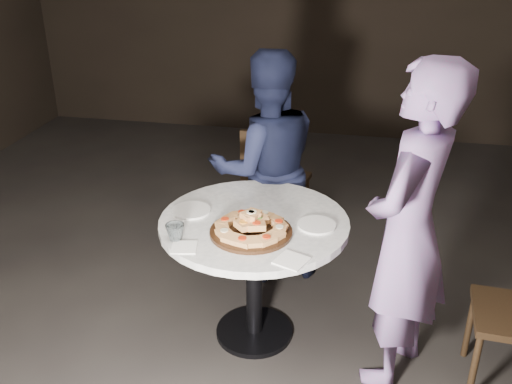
% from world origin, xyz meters
% --- Properties ---
extents(floor, '(7.00, 7.00, 0.00)m').
position_xyz_m(floor, '(0.00, 0.00, 0.00)').
color(floor, black).
rests_on(floor, ground).
extents(table, '(1.26, 1.26, 0.72)m').
position_xyz_m(table, '(0.03, 0.12, 0.58)').
color(table, black).
rests_on(table, ground).
extents(serving_board, '(0.50, 0.50, 0.02)m').
position_xyz_m(serving_board, '(0.04, -0.02, 0.73)').
color(serving_board, black).
rests_on(serving_board, table).
extents(focaccia_pile, '(0.36, 0.36, 0.09)m').
position_xyz_m(focaccia_pile, '(0.04, -0.02, 0.76)').
color(focaccia_pile, '#C4874B').
rests_on(focaccia_pile, serving_board).
extents(plate_left, '(0.23, 0.23, 0.01)m').
position_xyz_m(plate_left, '(-0.31, 0.14, 0.72)').
color(plate_left, white).
rests_on(plate_left, table).
extents(plate_right, '(0.22, 0.22, 0.01)m').
position_xyz_m(plate_right, '(0.34, 0.11, 0.72)').
color(plate_right, white).
rests_on(plate_right, table).
extents(water_glass, '(0.11, 0.11, 0.08)m').
position_xyz_m(water_glass, '(-0.30, -0.15, 0.76)').
color(water_glass, silver).
rests_on(water_glass, table).
extents(napkin_near, '(0.13, 0.13, 0.01)m').
position_xyz_m(napkin_near, '(-0.24, -0.21, 0.72)').
color(napkin_near, white).
rests_on(napkin_near, table).
extents(napkin_far, '(0.17, 0.17, 0.01)m').
position_xyz_m(napkin_far, '(0.26, -0.23, 0.72)').
color(napkin_far, white).
rests_on(napkin_far, table).
extents(chair_far, '(0.45, 0.47, 0.84)m').
position_xyz_m(chair_far, '(-0.05, 1.17, 0.48)').
color(chair_far, black).
rests_on(chair_far, ground).
extents(diner_navy, '(0.85, 0.77, 1.44)m').
position_xyz_m(diner_navy, '(-0.03, 0.78, 0.72)').
color(diner_navy, '#141932').
rests_on(diner_navy, ground).
extents(diner_teal, '(0.58, 0.69, 1.60)m').
position_xyz_m(diner_teal, '(0.76, -0.01, 0.80)').
color(diner_teal, slate).
rests_on(diner_teal, ground).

